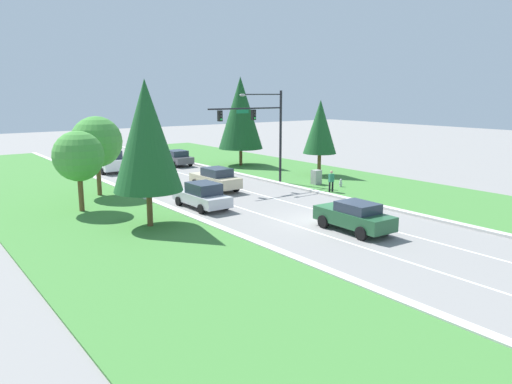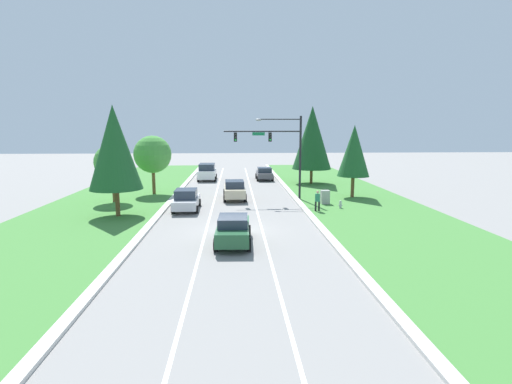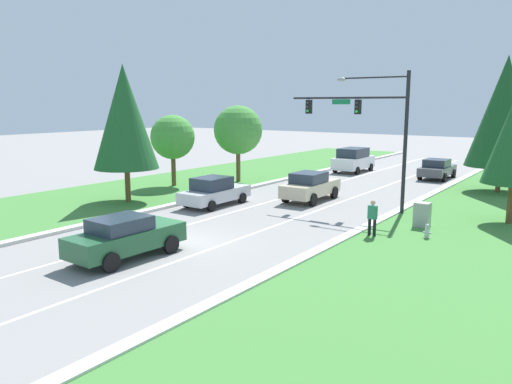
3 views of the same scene
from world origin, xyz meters
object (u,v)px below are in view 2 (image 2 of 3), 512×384
at_px(graphite_sedan, 264,174).
at_px(oak_far_left_tree, 153,154).
at_px(fire_hydrant, 340,205).
at_px(oak_near_left_tree, 113,162).
at_px(silver_sedan, 186,200).
at_px(traffic_signal_mast, 278,145).
at_px(conifer_far_right_tree, 312,138).
at_px(utility_cabinet, 325,197).
at_px(conifer_mid_left_tree, 114,148).
at_px(pedestrian, 317,200).
at_px(conifer_near_right_tree, 354,151).
at_px(champagne_sedan, 235,190).
at_px(forest_sedan, 233,229).
at_px(white_suv, 207,172).

height_order(graphite_sedan, oak_far_left_tree, oak_far_left_tree).
bearing_deg(fire_hydrant, oak_near_left_tree, 168.52).
bearing_deg(silver_sedan, traffic_signal_mast, 26.40).
bearing_deg(conifer_far_right_tree, utility_cabinet, -95.50).
bearing_deg(oak_near_left_tree, conifer_mid_left_tree, -71.60).
bearing_deg(traffic_signal_mast, silver_sedan, -152.93).
bearing_deg(pedestrian, conifer_near_right_tree, -116.09).
height_order(traffic_signal_mast, champagne_sedan, traffic_signal_mast).
relative_size(forest_sedan, pedestrian, 2.77).
relative_size(forest_sedan, oak_far_left_tree, 0.81).
distance_m(silver_sedan, conifer_near_right_tree, 16.01).
distance_m(utility_cabinet, conifer_near_right_tree, 5.93).
bearing_deg(utility_cabinet, forest_sedan, -124.65).
xyz_separation_m(traffic_signal_mast, conifer_near_right_tree, (7.09, 0.75, -0.62)).
bearing_deg(oak_near_left_tree, conifer_near_right_tree, 3.24).
xyz_separation_m(traffic_signal_mast, conifer_mid_left_tree, (-12.53, -6.33, 0.08)).
relative_size(pedestrian, conifer_near_right_tree, 0.25).
height_order(graphite_sedan, oak_near_left_tree, oak_near_left_tree).
height_order(traffic_signal_mast, silver_sedan, traffic_signal_mast).
distance_m(fire_hydrant, oak_near_left_tree, 19.73).
bearing_deg(utility_cabinet, conifer_mid_left_tree, -166.51).
relative_size(forest_sedan, conifer_near_right_tree, 0.69).
height_order(white_suv, fire_hydrant, white_suv).
bearing_deg(champagne_sedan, graphite_sedan, 73.18).
distance_m(graphite_sedan, pedestrian, 19.92).
bearing_deg(conifer_far_right_tree, white_suv, 160.70).
distance_m(silver_sedan, conifer_mid_left_tree, 6.80).
height_order(pedestrian, fire_hydrant, pedestrian).
relative_size(silver_sedan, conifer_far_right_tree, 0.52).
xyz_separation_m(graphite_sedan, silver_sedan, (-7.62, -18.32, 0.03)).
height_order(graphite_sedan, utility_cabinet, graphite_sedan).
height_order(pedestrian, conifer_far_right_tree, conifer_far_right_tree).
relative_size(champagne_sedan, conifer_far_right_tree, 0.53).
relative_size(utility_cabinet, conifer_far_right_tree, 0.14).
bearing_deg(oak_far_left_tree, silver_sedan, -62.09).
xyz_separation_m(forest_sedan, fire_hydrant, (8.64, 9.38, -0.51)).
relative_size(champagne_sedan, oak_near_left_tree, 0.93).
distance_m(traffic_signal_mast, oak_far_left_tree, 12.48).
bearing_deg(conifer_far_right_tree, oak_near_left_tree, -151.53).
height_order(graphite_sedan, fire_hydrant, graphite_sedan).
bearing_deg(pedestrian, conifer_mid_left_tree, 14.20).
height_order(white_suv, oak_far_left_tree, oak_far_left_tree).
distance_m(white_suv, conifer_far_right_tree, 13.77).
bearing_deg(conifer_mid_left_tree, conifer_near_right_tree, 19.84).
bearing_deg(silver_sedan, utility_cabinet, 7.02).
bearing_deg(traffic_signal_mast, pedestrian, -65.20).
xyz_separation_m(champagne_sedan, conifer_far_right_tree, (8.93, 9.51, 4.47)).
xyz_separation_m(oak_near_left_tree, oak_far_left_tree, (2.61, 4.20, 0.41)).
height_order(forest_sedan, fire_hydrant, forest_sedan).
relative_size(pedestrian, fire_hydrant, 2.41).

